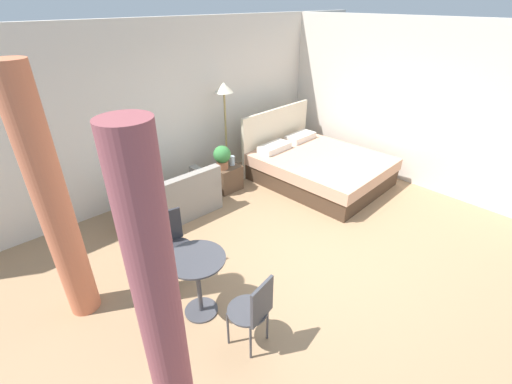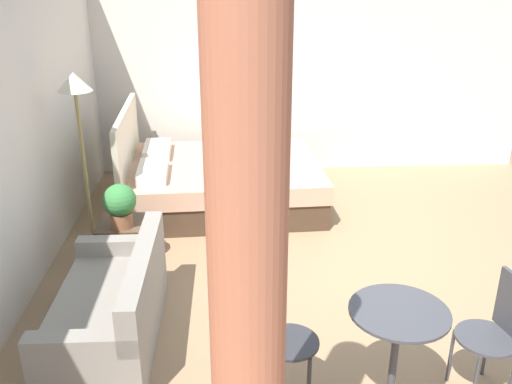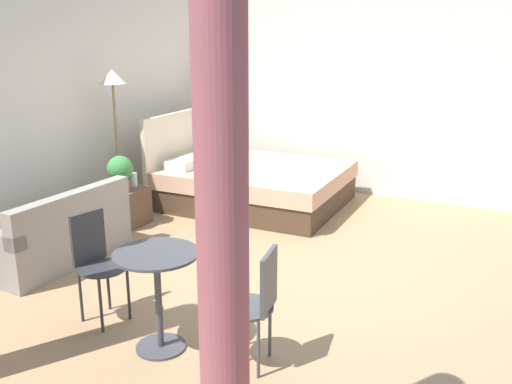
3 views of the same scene
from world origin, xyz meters
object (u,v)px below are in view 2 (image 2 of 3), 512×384
(potted_plant, at_px, (120,203))
(cafe_chair_near_couch, at_px, (499,326))
(balcony_table, at_px, (396,342))
(floor_lamp, at_px, (77,103))
(couch, at_px, (112,311))
(cafe_chair_near_window, at_px, (278,331))
(bed, at_px, (218,181))
(nightstand, at_px, (123,243))
(vase, at_px, (125,209))

(potted_plant, relative_size, cafe_chair_near_couch, 0.49)
(potted_plant, relative_size, balcony_table, 0.55)
(floor_lamp, xyz_separation_m, cafe_chair_near_couch, (-2.18, -3.12, -1.01))
(cafe_chair_near_couch, bearing_deg, couch, 75.62)
(potted_plant, height_order, cafe_chair_near_window, cafe_chair_near_window)
(floor_lamp, height_order, cafe_chair_near_couch, floor_lamp)
(bed, height_order, balcony_table, bed)
(floor_lamp, bearing_deg, couch, -162.26)
(bed, xyz_separation_m, couch, (-2.67, 0.78, -0.02))
(nightstand, height_order, potted_plant, potted_plant)
(bed, distance_m, couch, 2.78)
(couch, distance_m, nightstand, 1.21)
(potted_plant, height_order, floor_lamp, floor_lamp)
(couch, height_order, cafe_chair_near_window, cafe_chair_near_window)
(bed, bearing_deg, cafe_chair_near_couch, -150.87)
(balcony_table, relative_size, cafe_chair_near_window, 0.85)
(balcony_table, height_order, cafe_chair_near_couch, cafe_chair_near_couch)
(cafe_chair_near_window, height_order, cafe_chair_near_couch, cafe_chair_near_window)
(bed, relative_size, vase, 14.28)
(vase, relative_size, cafe_chair_near_couch, 0.19)
(cafe_chair_near_window, bearing_deg, nightstand, 35.16)
(floor_lamp, distance_m, cafe_chair_near_window, 2.92)
(couch, distance_m, floor_lamp, 2.02)
(nightstand, bearing_deg, couch, -173.90)
(couch, height_order, floor_lamp, floor_lamp)
(potted_plant, bearing_deg, vase, 1.54)
(potted_plant, xyz_separation_m, vase, (0.22, 0.01, -0.15))
(vase, xyz_separation_m, balcony_table, (-2.14, -2.02, -0.01))
(cafe_chair_near_window, bearing_deg, vase, 32.94)
(balcony_table, xyz_separation_m, cafe_chair_near_couch, (0.14, -0.73, -0.01))
(bed, height_order, floor_lamp, floor_lamp)
(cafe_chair_near_couch, bearing_deg, nightstand, 55.88)
(couch, bearing_deg, potted_plant, 4.91)
(potted_plant, bearing_deg, balcony_table, -133.64)
(nightstand, relative_size, cafe_chair_near_couch, 0.53)
(vase, relative_size, balcony_table, 0.22)
(nightstand, distance_m, cafe_chair_near_window, 2.31)
(nightstand, xyz_separation_m, potted_plant, (-0.10, -0.03, 0.46))
(bed, relative_size, couch, 1.59)
(cafe_chair_near_couch, bearing_deg, potted_plant, 57.00)
(bed, relative_size, nightstand, 5.14)
(bed, distance_m, potted_plant, 1.84)
(floor_lamp, relative_size, balcony_table, 2.39)
(floor_lamp, bearing_deg, vase, -115.88)
(couch, height_order, potted_plant, potted_plant)
(potted_plant, bearing_deg, floor_lamp, 43.70)
(couch, height_order, nightstand, couch)
(nightstand, relative_size, balcony_table, 0.61)
(vase, bearing_deg, floor_lamp, 64.12)
(cafe_chair_near_couch, bearing_deg, bed, 29.13)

